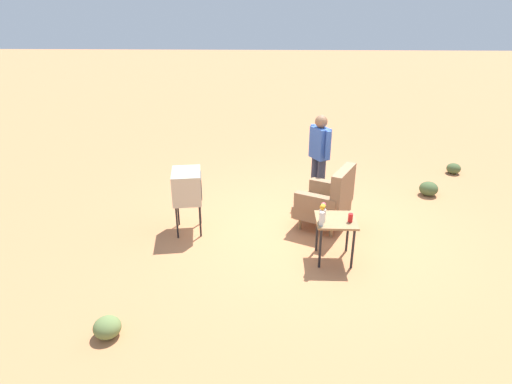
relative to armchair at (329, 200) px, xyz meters
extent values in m
plane|color=#C17A4C|center=(-0.01, -0.17, -0.50)|extent=(60.00, 60.00, 0.00)
cylinder|color=#937047|center=(-0.40, -0.21, -0.39)|extent=(0.05, 0.05, 0.22)
cylinder|color=#937047|center=(0.07, -0.45, -0.39)|extent=(0.05, 0.05, 0.22)
cylinder|color=#937047|center=(-0.17, 0.27, -0.39)|extent=(0.05, 0.05, 0.22)
cylinder|color=#937047|center=(0.31, 0.03, -0.39)|extent=(0.05, 0.05, 0.22)
cube|color=#8C6B4C|center=(-0.05, -0.09, -0.18)|extent=(1.02, 1.02, 0.20)
cube|color=#8C6B4C|center=(0.10, 0.20, 0.24)|extent=(0.75, 0.48, 0.64)
cube|color=#8C6B4C|center=(-0.33, 0.05, 0.05)|extent=(0.43, 0.67, 0.26)
cube|color=#8C6B4C|center=(0.24, -0.23, 0.05)|extent=(0.43, 0.67, 0.26)
cylinder|color=black|center=(0.75, -0.24, -0.19)|extent=(0.04, 0.04, 0.62)
cylinder|color=black|center=(1.20, -0.24, -0.19)|extent=(0.04, 0.04, 0.62)
cylinder|color=black|center=(0.75, 0.20, -0.19)|extent=(0.04, 0.04, 0.62)
cylinder|color=black|center=(1.20, 0.20, -0.19)|extent=(0.04, 0.04, 0.62)
cube|color=#937047|center=(0.97, -0.02, 0.13)|extent=(0.56, 0.56, 0.03)
cylinder|color=black|center=(0.38, -2.04, -0.22)|extent=(0.03, 0.03, 0.55)
cylinder|color=black|center=(-0.06, -2.11, -0.22)|extent=(0.03, 0.03, 0.55)
cylinder|color=black|center=(0.43, -2.39, -0.22)|extent=(0.03, 0.03, 0.55)
cylinder|color=black|center=(0.00, -2.46, -0.22)|extent=(0.03, 0.03, 0.55)
cube|color=#BCB299|center=(0.19, -2.25, 0.29)|extent=(0.66, 0.53, 0.48)
cube|color=#383D3F|center=(0.15, -2.03, 0.29)|extent=(0.42, 0.08, 0.34)
cylinder|color=#2D3347|center=(-1.10, -0.12, -0.07)|extent=(0.14, 0.14, 0.86)
cylinder|color=#2D3347|center=(-0.93, -0.03, -0.07)|extent=(0.14, 0.14, 0.86)
cube|color=#3356A8|center=(-1.02, -0.07, 0.64)|extent=(0.42, 0.37, 0.56)
cylinder|color=#3356A8|center=(-1.23, -0.19, 0.67)|extent=(0.09, 0.09, 0.50)
cylinder|color=#3356A8|center=(-0.81, 0.04, 0.67)|extent=(0.09, 0.09, 0.50)
sphere|color=brown|center=(-1.02, -0.07, 1.03)|extent=(0.22, 0.22, 0.22)
cylinder|color=silver|center=(1.17, -0.25, 0.25)|extent=(0.06, 0.06, 0.20)
cylinder|color=red|center=(1.04, 0.16, 0.21)|extent=(0.07, 0.07, 0.12)
cylinder|color=silver|center=(1.04, -0.22, 0.24)|extent=(0.09, 0.09, 0.18)
sphere|color=yellow|center=(1.04, -0.22, 0.38)|extent=(0.07, 0.07, 0.07)
sphere|color=#E04C66|center=(1.00, -0.21, 0.38)|extent=(0.07, 0.07, 0.07)
sphere|color=orange|center=(1.08, -0.24, 0.38)|extent=(0.07, 0.07, 0.07)
ellipsoid|color=#475B33|center=(-2.59, 3.05, -0.38)|extent=(0.30, 0.30, 0.23)
ellipsoid|color=olive|center=(2.66, -2.73, -0.38)|extent=(0.31, 0.31, 0.24)
ellipsoid|color=#475B33|center=(-1.39, 2.11, -0.36)|extent=(0.35, 0.35, 0.27)
camera|label=1|loc=(6.40, -0.95, 2.91)|focal=30.39mm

